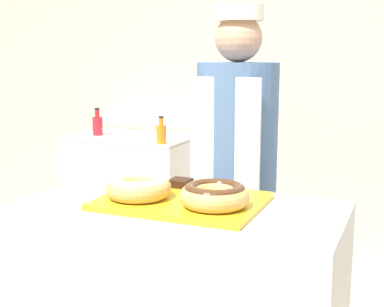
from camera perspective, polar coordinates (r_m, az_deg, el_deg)
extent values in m
cube|color=#BCB29E|center=(4.01, 11.47, 8.78)|extent=(8.00, 0.06, 2.70)
cube|color=yellow|center=(2.05, -1.09, -5.10)|extent=(0.60, 0.45, 0.02)
torus|color=tan|center=(2.05, -5.74, -3.67)|extent=(0.25, 0.25, 0.08)
torus|color=beige|center=(2.05, -5.75, -3.10)|extent=(0.22, 0.22, 0.05)
torus|color=tan|center=(1.93, 2.42, -4.57)|extent=(0.25, 0.25, 0.08)
torus|color=#472814|center=(1.92, 2.43, -3.96)|extent=(0.22, 0.22, 0.05)
cube|color=black|center=(2.22, -1.23, -3.14)|extent=(0.08, 0.08, 0.03)
cube|color=black|center=(2.16, 2.57, -3.52)|extent=(0.08, 0.08, 0.03)
cylinder|color=#4C4C51|center=(2.74, 4.60, -12.09)|extent=(0.28, 0.28, 0.81)
cylinder|color=#4C6B99|center=(2.55, 4.84, 2.81)|extent=(0.39, 0.39, 0.61)
cube|color=silver|center=(2.47, 3.41, -6.83)|extent=(0.33, 0.02, 1.28)
sphere|color=tan|center=(2.53, 4.98, 12.15)|extent=(0.22, 0.22, 0.22)
cylinder|color=white|center=(2.53, 5.02, 14.70)|extent=(0.23, 0.23, 0.07)
cube|color=silver|center=(4.23, -6.37, -3.76)|extent=(0.93, 0.61, 0.84)
cube|color=gray|center=(4.15, -6.48, 1.61)|extent=(0.93, 0.61, 0.01)
cylinder|color=orange|center=(3.75, -3.30, 2.04)|extent=(0.07, 0.07, 0.13)
cylinder|color=orange|center=(3.74, -3.32, 3.42)|extent=(0.03, 0.03, 0.05)
cylinder|color=black|center=(3.73, -3.32, 3.91)|extent=(0.03, 0.03, 0.01)
cylinder|color=red|center=(4.21, -10.04, 2.91)|extent=(0.08, 0.08, 0.14)
cylinder|color=red|center=(4.20, -10.08, 4.25)|extent=(0.03, 0.03, 0.06)
cylinder|color=black|center=(4.19, -10.10, 4.72)|extent=(0.04, 0.04, 0.01)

